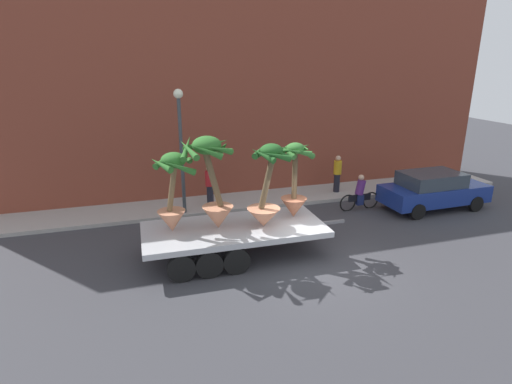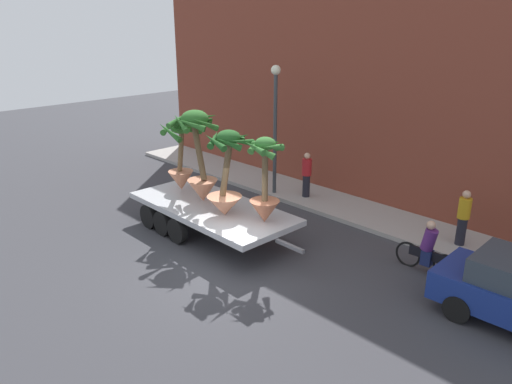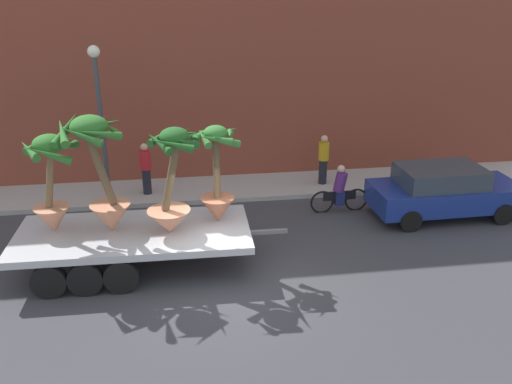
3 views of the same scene
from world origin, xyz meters
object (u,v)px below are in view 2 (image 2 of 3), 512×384
flatbed_trailer (207,209)px  cyclist (428,250)px  potted_palm_extra (199,155)px  street_lamp (275,114)px  potted_palm_front (181,156)px  pedestrian_near_gate (463,217)px  pedestrian_far_left (307,174)px  potted_palm_middle (226,179)px  potted_palm_rear (265,185)px

flatbed_trailer → cyclist: bearing=22.2°
potted_palm_extra → cyclist: potted_palm_extra is taller
potted_palm_extra → street_lamp: size_ratio=0.60×
potted_palm_front → potted_palm_extra: potted_palm_extra is taller
cyclist → pedestrian_near_gate: bearing=89.7°
pedestrian_near_gate → pedestrian_far_left: bearing=-179.1°
potted_palm_middle → street_lamp: size_ratio=0.55×
potted_palm_extra → cyclist: size_ratio=1.58×
pedestrian_far_left → flatbed_trailer: bearing=-94.3°
potted_palm_rear → street_lamp: size_ratio=0.52×
flatbed_trailer → potted_palm_rear: 2.71m
pedestrian_near_gate → street_lamp: bearing=-175.0°
potted_palm_rear → street_lamp: (-3.17, 3.75, 1.12)m
potted_palm_front → street_lamp: street_lamp is taller
cyclist → potted_palm_middle: bearing=-150.9°
potted_palm_extra → pedestrian_far_left: bearing=80.5°
potted_palm_rear → pedestrian_far_left: (-2.02, 4.28, -1.06)m
potted_palm_front → pedestrian_near_gate: bearing=29.3°
street_lamp → potted_palm_middle: bearing=-64.0°
flatbed_trailer → potted_palm_extra: bearing=172.8°
flatbed_trailer → street_lamp: street_lamp is taller
potted_palm_front → cyclist: potted_palm_front is taller
flatbed_trailer → pedestrian_near_gate: 7.78m
pedestrian_near_gate → pedestrian_far_left: (-5.93, -0.09, 0.00)m
potted_palm_middle → potted_palm_front: bearing=171.0°
potted_palm_extra → street_lamp: street_lamp is taller
potted_palm_middle → pedestrian_far_left: bearing=100.8°
flatbed_trailer → potted_palm_front: bearing=172.5°
potted_palm_middle → potted_palm_front: potted_palm_middle is taller
potted_palm_rear → pedestrian_far_left: bearing=115.2°
potted_palm_extra → potted_palm_rear: bearing=3.8°
flatbed_trailer → street_lamp: 4.75m
potted_palm_rear → cyclist: bearing=30.7°
potted_palm_middle → street_lamp: 4.82m
flatbed_trailer → potted_palm_front: 2.15m
potted_palm_rear → cyclist: 4.77m
street_lamp → pedestrian_far_left: bearing=24.9°
potted_palm_middle → cyclist: potted_palm_middle is taller
cyclist → potted_palm_front: bearing=-163.3°
potted_palm_rear → potted_palm_middle: (-1.11, -0.47, 0.03)m
potted_palm_extra → street_lamp: (-0.40, 3.93, 0.74)m
potted_palm_middle → pedestrian_near_gate: size_ratio=1.54×
potted_palm_rear → potted_palm_extra: 2.79m
cyclist → street_lamp: 7.66m
potted_palm_front → street_lamp: (0.77, 3.77, 1.02)m
potted_palm_middle → potted_palm_extra: (-1.65, 0.29, 0.36)m
potted_palm_middle → pedestrian_far_left: potted_palm_middle is taller
potted_palm_rear → potted_palm_middle: 1.21m
potted_palm_front → pedestrian_far_left: size_ratio=1.44×
flatbed_trailer → potted_palm_extra: 1.77m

